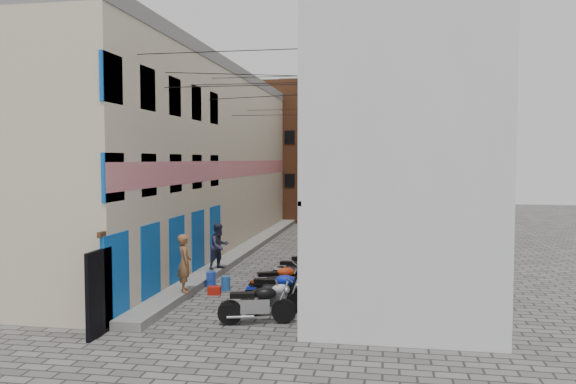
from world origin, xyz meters
The scene contains 21 objects.
ground centered at (0.00, 0.00, 0.00)m, with size 90.00×90.00×0.00m, color #4F4C4A.
plinth centered at (-2.05, 13.00, 0.12)m, with size 0.90×26.00×0.25m, color gray.
building_left centered at (-4.98, 12.95, 4.50)m, with size 5.10×27.00×9.00m.
building_right centered at (5.00, 13.00, 4.51)m, with size 5.94×26.00×9.00m.
building_far_brick_left centered at (-2.00, 28.00, 5.00)m, with size 6.00×6.00×10.00m, color brown.
building_far_brick_right centered at (3.00, 30.00, 4.00)m, with size 5.00×6.00×8.00m, color brown.
building_far_concrete centered at (0.00, 34.00, 5.50)m, with size 8.00×5.00×11.00m, color gray.
far_shopfront centered at (0.00, 25.20, 1.20)m, with size 2.00×0.30×2.40m, color black.
overhead_wires centered at (0.00, 7.64, 7.12)m, with size 5.80×13.02×1.32m.
motorcycle_a centered at (1.19, 1.25, 0.62)m, with size 0.68×2.14×1.24m, color black, non-canonical shape.
motorcycle_b centered at (1.46, 2.26, 0.54)m, with size 0.58×1.85×1.07m, color #B8B7BC, non-canonical shape.
motorcycle_c centered at (1.41, 3.07, 0.61)m, with size 0.66×2.09×1.21m, color #0B21AA, non-canonical shape.
motorcycle_d centered at (1.22, 4.29, 0.59)m, with size 0.65×2.05×1.18m, color #AD2C0C, non-canonical shape.
motorcycle_e centered at (1.90, 5.07, 0.52)m, with size 0.57×1.79×1.04m, color black, non-canonical shape.
motorcycle_f centered at (1.57, 6.22, 0.57)m, with size 0.63×1.98×1.15m, color #B3B3B8, non-canonical shape.
motorcycle_g centered at (1.84, 7.26, 0.62)m, with size 0.67×2.13×1.23m, color black, non-canonical shape.
person_a centered at (-1.70, 3.48, 1.17)m, with size 0.67×0.44×1.85m, color brown.
person_b centered at (-1.70, 7.28, 1.14)m, with size 0.86×0.67×1.77m, color #2D2D43.
water_jug_near centered at (-0.76, 4.90, 0.24)m, with size 0.31×0.31×0.48m, color #235CB2.
water_jug_far centered at (-1.41, 5.31, 0.27)m, with size 0.34×0.34×0.54m, color blue.
red_crate centered at (-0.97, 4.28, 0.13)m, with size 0.42×0.31×0.26m, color #AC180C.
Camera 1 is at (4.61, -13.37, 4.48)m, focal length 35.00 mm.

